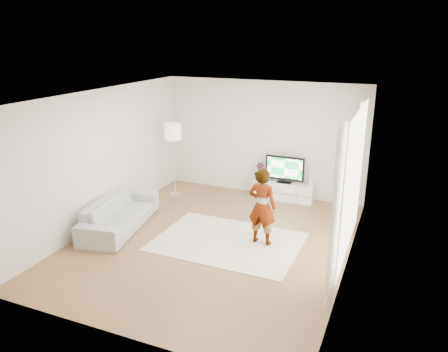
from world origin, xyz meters
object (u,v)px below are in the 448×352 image
at_px(television, 285,169).
at_px(player, 262,206).
at_px(floor_lamp, 173,135).
at_px(media_console, 283,191).
at_px(sofa, 120,213).
at_px(rug, 228,242).

xyz_separation_m(television, player, (0.24, -2.49, -0.01)).
relative_size(player, floor_lamp, 0.83).
bearing_deg(television, media_console, -90.00).
xyz_separation_m(media_console, floor_lamp, (-2.59, -0.73, 1.32)).
bearing_deg(television, floor_lamp, -163.63).
height_order(television, player, player).
relative_size(media_console, sofa, 0.66).
bearing_deg(floor_lamp, player, -31.38).
height_order(media_console, player, player).
distance_m(television, floor_lamp, 2.80).
bearing_deg(sofa, player, -91.21).
height_order(player, floor_lamp, floor_lamp).
bearing_deg(television, rug, -97.75).
relative_size(media_console, floor_lamp, 0.81).
relative_size(rug, sofa, 1.24).
distance_m(player, sofa, 2.97).
height_order(rug, player, player).
bearing_deg(sofa, media_console, -52.57).
xyz_separation_m(media_console, rug, (-0.37, -2.67, -0.20)).
bearing_deg(television, player, -84.38).
distance_m(media_console, television, 0.56).
bearing_deg(television, sofa, -132.00).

